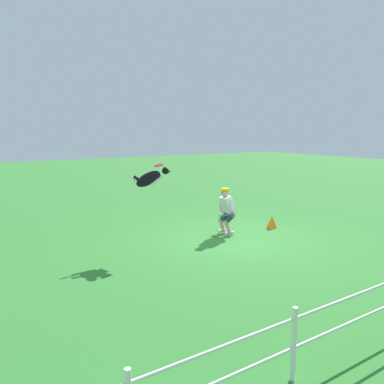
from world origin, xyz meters
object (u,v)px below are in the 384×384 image
object	(u,v)px
frisbee_flying	(159,165)
person	(227,210)
training_cone	(272,222)
frisbee_held	(223,216)
dog	(150,178)

from	to	relation	value
frisbee_flying	person	bearing A→B (deg)	178.34
training_cone	person	bearing A→B (deg)	-6.68
person	frisbee_held	bearing A→B (deg)	38.35
dog	training_cone	world-z (taller)	dog
frisbee_flying	training_cone	size ratio (longest dim) A/B	0.63
person	training_cone	world-z (taller)	person
training_cone	dog	bearing A→B (deg)	-4.38
person	training_cone	distance (m)	1.66
person	training_cone	size ratio (longest dim) A/B	3.65
person	frisbee_held	xyz separation A→B (m)	(0.31, 0.23, -0.09)
frisbee_held	training_cone	bearing A→B (deg)	-178.47
frisbee_held	training_cone	world-z (taller)	frisbee_held
person	frisbee_held	distance (m)	0.40
person	frisbee_flying	bearing A→B (deg)	-0.40
dog	frisbee_flying	world-z (taller)	frisbee_flying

